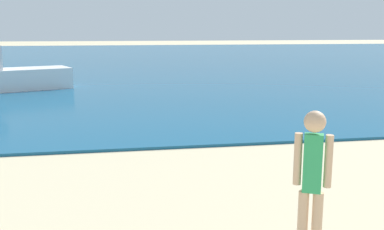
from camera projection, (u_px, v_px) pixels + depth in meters
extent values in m
cube|color=#14567F|center=(124.00, 58.00, 38.13)|extent=(160.00, 60.00, 0.06)
cylinder|color=#DDAD84|center=(316.00, 230.00, 4.56)|extent=(0.11, 0.11, 0.79)
cylinder|color=#DDAD84|center=(302.00, 228.00, 4.60)|extent=(0.11, 0.11, 0.79)
cube|color=#2DA35B|center=(313.00, 163.00, 4.45)|extent=(0.21, 0.18, 0.59)
sphere|color=#DDAD84|center=(315.00, 122.00, 4.37)|extent=(0.21, 0.21, 0.21)
cylinder|color=#DDAD84|center=(328.00, 161.00, 4.40)|extent=(0.08, 0.08, 0.53)
cylinder|color=#DDAD84|center=(298.00, 159.00, 4.48)|extent=(0.08, 0.08, 0.53)
cube|color=white|center=(2.00, 80.00, 17.41)|extent=(5.36, 3.37, 0.82)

